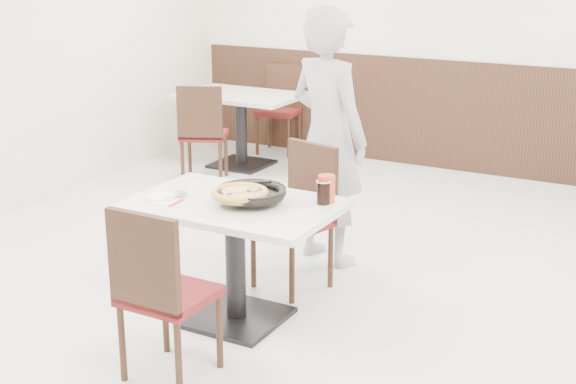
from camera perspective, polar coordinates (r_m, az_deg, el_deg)
The scene contains 19 objects.
floor at distance 5.25m, azimuth 0.37°, elevation -7.35°, with size 7.00×7.00×0.00m, color #A7A8A3.
wall_back at distance 8.07m, azimuth 12.56°, elevation 11.19°, with size 6.00×0.04×2.80m, color silver.
wainscot_back at distance 8.18m, azimuth 12.14°, elevation 5.25°, with size 5.90×0.03×1.10m, color black.
main_table at distance 4.79m, azimuth -3.75°, elevation -4.99°, with size 1.20×0.80×0.75m, color silver, non-canonical shape.
chair_near at distance 4.19m, azimuth -8.44°, elevation -6.98°, with size 0.42×0.42×0.95m, color black, non-canonical shape.
chair_far at distance 5.20m, azimuth 0.28°, elevation -1.95°, with size 0.42×0.42×0.95m, color black, non-canonical shape.
trivet at distance 4.65m, azimuth -2.93°, elevation -0.52°, with size 0.12×0.12×0.04m, color black.
pizza_pan at distance 4.63m, azimuth -2.64°, elevation -0.29°, with size 0.38×0.38×0.01m, color black.
pizza at distance 4.58m, azimuth -3.46°, elevation -0.25°, with size 0.30×0.30×0.02m, color tan.
pizza_server at distance 4.59m, azimuth -2.49°, elevation 0.26°, with size 0.07×0.09×0.00m, color silver.
napkin at distance 4.72m, azimuth -8.69°, elevation -0.64°, with size 0.15×0.15×0.00m, color silver.
side_plate at distance 4.77m, azimuth -8.95°, elevation -0.34°, with size 0.17×0.17×0.01m, color white.
fork at distance 4.74m, azimuth -8.03°, elevation -0.29°, with size 0.02×0.17×0.00m, color silver.
cola_glass at distance 4.60m, azimuth 2.54°, elevation -0.07°, with size 0.08×0.08×0.13m, color black.
red_cup at distance 4.63m, azimuth 2.75°, elevation 0.24°, with size 0.10×0.10×0.16m, color #B83415.
diner_person at distance 5.57m, azimuth 2.87°, elevation 3.90°, with size 0.66×0.43×1.81m, color #B4B4B8.
bg_table_left at distance 8.22m, azimuth -3.34°, elevation 4.43°, with size 1.20×0.80×0.75m, color silver, non-canonical shape.
bg_chair_left_near at distance 7.69m, azimuth -6.01°, elevation 4.23°, with size 0.42×0.42×0.95m, color black, non-canonical shape.
bg_chair_left_far at distance 8.73m, azimuth -0.68°, elevation 5.87°, with size 0.42×0.42×0.95m, color black, non-canonical shape.
Camera 1 is at (2.28, -4.21, 2.17)m, focal length 50.00 mm.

